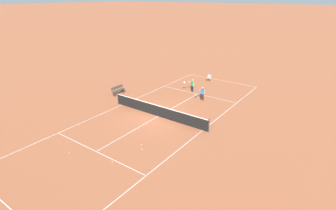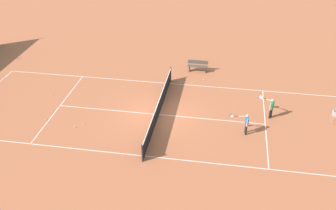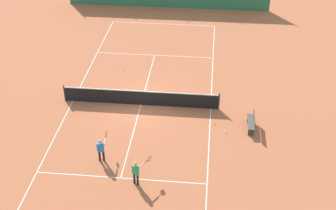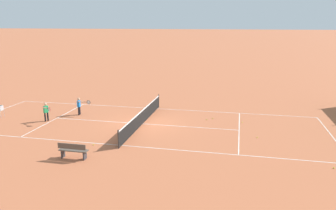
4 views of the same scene
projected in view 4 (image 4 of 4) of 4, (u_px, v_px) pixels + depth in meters
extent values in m
plane|color=#B7603D|center=(143.00, 124.00, 22.15)|extent=(600.00, 600.00, 0.00)
cube|color=white|center=(332.00, 136.00, 19.70)|extent=(8.25, 0.05, 0.01)
cube|color=white|center=(157.00, 109.00, 26.04)|extent=(0.05, 23.85, 0.01)
cube|color=white|center=(122.00, 145.00, 18.27)|extent=(0.05, 23.85, 0.01)
cube|color=white|center=(239.00, 130.00, 20.84)|extent=(8.20, 0.05, 0.01)
cube|color=white|center=(57.00, 118.00, 23.47)|extent=(8.20, 0.05, 0.01)
cube|color=white|center=(143.00, 124.00, 22.15)|extent=(0.05, 12.80, 0.01)
cylinder|color=#2D2D2D|center=(159.00, 101.00, 26.33)|extent=(0.08, 0.08, 1.06)
cylinder|color=#2D2D2D|center=(118.00, 139.00, 17.71)|extent=(0.08, 0.08, 1.06)
cube|color=black|center=(143.00, 117.00, 22.04)|extent=(9.10, 0.02, 0.91)
cube|color=white|center=(142.00, 111.00, 21.93)|extent=(9.10, 0.04, 0.06)
cylinder|color=black|center=(48.00, 116.00, 22.78)|extent=(0.11, 0.11, 0.61)
cylinder|color=black|center=(45.00, 117.00, 22.64)|extent=(0.11, 0.11, 0.61)
cube|color=#239E5B|center=(46.00, 109.00, 22.57)|extent=(0.34, 0.29, 0.47)
sphere|color=tan|center=(45.00, 104.00, 22.49)|extent=(0.19, 0.19, 0.19)
cylinder|color=tan|center=(48.00, 109.00, 22.71)|extent=(0.07, 0.07, 0.47)
cylinder|color=tan|center=(45.00, 108.00, 22.24)|extent=(0.29, 0.45, 0.07)
cylinder|color=black|center=(47.00, 109.00, 22.02)|extent=(0.13, 0.20, 0.03)
torus|color=red|center=(49.00, 109.00, 21.86)|extent=(0.16, 0.26, 0.28)
cylinder|color=silver|center=(49.00, 109.00, 21.86)|extent=(0.12, 0.22, 0.25)
cylinder|color=black|center=(80.00, 110.00, 24.35)|extent=(0.11, 0.11, 0.61)
cylinder|color=black|center=(79.00, 111.00, 24.16)|extent=(0.11, 0.11, 0.61)
cube|color=blue|center=(79.00, 104.00, 24.12)|extent=(0.31, 0.19, 0.47)
sphere|color=tan|center=(78.00, 99.00, 24.03)|extent=(0.19, 0.19, 0.19)
cylinder|color=tan|center=(80.00, 103.00, 24.30)|extent=(0.07, 0.07, 0.47)
cylinder|color=tan|center=(81.00, 102.00, 23.87)|extent=(0.11, 0.48, 0.07)
cylinder|color=black|center=(85.00, 102.00, 23.83)|extent=(0.05, 0.22, 0.03)
torus|color=black|center=(89.00, 102.00, 23.80)|extent=(0.05, 0.28, 0.28)
cylinder|color=silver|center=(89.00, 102.00, 23.80)|extent=(0.03, 0.25, 0.25)
sphere|color=#CCE033|center=(213.00, 118.00, 23.29)|extent=(0.07, 0.07, 0.07)
sphere|color=#CCE033|center=(257.00, 137.00, 19.45)|extent=(0.07, 0.07, 0.07)
sphere|color=#CCE033|center=(94.00, 145.00, 18.30)|extent=(0.07, 0.07, 0.07)
sphere|color=#CCE033|center=(334.00, 168.00, 15.38)|extent=(0.07, 0.07, 0.07)
sphere|color=#CCE033|center=(207.00, 119.00, 23.02)|extent=(0.07, 0.07, 0.07)
sphere|color=#CCE033|center=(76.00, 147.00, 17.91)|extent=(0.07, 0.07, 0.07)
sphere|color=#CCE033|center=(242.00, 122.00, 22.38)|extent=(0.07, 0.07, 0.07)
cylinder|color=#B7B7BC|center=(0.00, 113.00, 23.70)|extent=(0.02, 0.02, 0.55)
cylinder|color=#B7B7BC|center=(4.00, 114.00, 23.63)|extent=(0.02, 0.02, 0.55)
cylinder|color=#B7B7BC|center=(1.00, 115.00, 23.31)|extent=(0.02, 0.02, 0.55)
cube|color=#B7B7BC|center=(0.00, 110.00, 23.43)|extent=(0.34, 0.34, 0.02)
cube|color=#B7B7BC|center=(2.00, 108.00, 23.36)|extent=(0.34, 0.02, 0.34)
cube|color=#B7B7BC|center=(1.00, 107.00, 23.55)|extent=(0.02, 0.34, 0.34)
sphere|color=#CCE033|center=(1.00, 110.00, 23.42)|extent=(0.07, 0.07, 0.07)
sphere|color=#CCE033|center=(1.00, 110.00, 23.31)|extent=(0.07, 0.07, 0.07)
sphere|color=#CCE033|center=(1.00, 110.00, 23.34)|extent=(0.07, 0.07, 0.07)
sphere|color=#CCE033|center=(1.00, 108.00, 23.54)|extent=(0.07, 0.07, 0.07)
cube|color=#51473D|center=(74.00, 150.00, 16.44)|extent=(0.36, 1.50, 0.05)
cube|color=#51473D|center=(72.00, 146.00, 16.22)|extent=(0.04, 1.50, 0.28)
cube|color=#333338|center=(63.00, 153.00, 16.61)|extent=(0.32, 0.06, 0.44)
cube|color=#333338|center=(85.00, 155.00, 16.37)|extent=(0.32, 0.06, 0.44)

